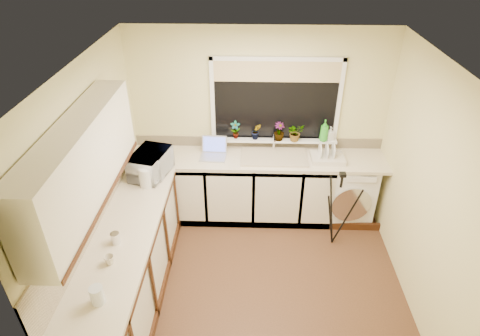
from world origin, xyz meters
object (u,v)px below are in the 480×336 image
plant_d (295,132)px  soap_bottle_clear (330,133)px  laptop (214,151)px  washing_machine (347,189)px  dish_rack (327,158)px  plant_a (235,130)px  steel_jar (115,238)px  glass_jug (97,295)px  plant_b (256,131)px  microwave (151,164)px  tripod (337,210)px  cup_left (109,260)px  soap_bottle_green (324,130)px  cup_back (338,154)px  kettle (147,177)px  plant_c (279,131)px

plant_d → soap_bottle_clear: bearing=4.0°
laptop → plant_d: 1.06m
washing_machine → dish_rack: size_ratio=2.09×
dish_rack → plant_a: (-1.15, 0.26, 0.24)m
dish_rack → steel_jar: bearing=-145.1°
glass_jug → plant_b: (1.24, 2.49, 0.18)m
steel_jar → microwave: 1.18m
dish_rack → steel_jar: (-2.19, -1.56, 0.03)m
dish_rack → tripod: bearing=-80.8°
tripod → glass_jug: 2.85m
plant_d → cup_left: size_ratio=2.56×
tripod → cup_left: tripod is taller
tripod → plant_a: 1.59m
microwave → soap_bottle_green: (2.07, 0.63, 0.15)m
plant_a → cup_back: size_ratio=2.18×
laptop → cup_left: bearing=-107.8°
soap_bottle_clear → washing_machine: bearing=-37.5°
kettle → cup_left: (-0.06, -1.21, -0.07)m
plant_a → plant_c: size_ratio=1.00×
steel_jar → cup_left: bearing=-85.2°
steel_jar → soap_bottle_green: size_ratio=0.40×
kettle → plant_b: size_ratio=1.04×
plant_d → laptop: bearing=-171.3°
laptop → steel_jar: (-0.77, -1.63, -0.01)m
washing_machine → laptop: laptop is taller
steel_jar → plant_d: bearing=45.0°
steel_jar → cup_left: (0.02, -0.26, -0.02)m
microwave → cup_left: microwave is taller
washing_machine → glass_jug: size_ratio=5.38×
cup_back → plant_a: bearing=171.9°
washing_machine → cup_left: cup_left is taller
tripod → glass_jug: (-2.21, -1.74, 0.46)m
dish_rack → plant_c: bearing=157.8°
plant_a → washing_machine: bearing=-8.0°
plant_c → cup_back: bearing=-12.3°
kettle → cup_back: (2.24, 0.69, -0.07)m
tripod → microwave: microwave is taller
laptop → microwave: size_ratio=0.64×
kettle → plant_a: 1.31m
steel_jar → microwave: size_ratio=0.22×
plant_b → plant_d: size_ratio=0.93×
plant_a → steel_jar: bearing=-119.6°
steel_jar → soap_bottle_clear: (2.24, 1.82, 0.18)m
plant_a → cup_back: 1.32m
kettle → soap_bottle_green: 2.25m
soap_bottle_green → soap_bottle_clear: size_ratio=1.56×
kettle → cup_left: 1.21m
washing_machine → plant_a: plant_a is taller
washing_machine → plant_b: bearing=165.6°
cup_back → plant_b: bearing=170.3°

